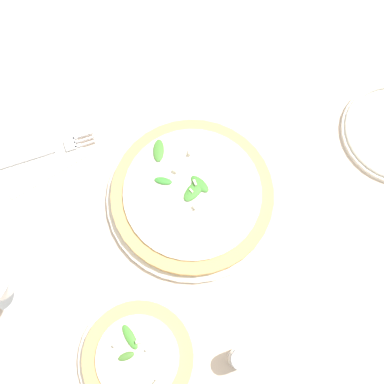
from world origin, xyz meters
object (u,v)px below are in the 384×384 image
Objects in this scene: fork at (41,153)px; shaker_pepper at (239,359)px; pizza_arugula_main at (192,194)px; pizza_personal_side at (139,357)px.

shaker_pepper is (0.16, -0.47, 0.03)m from fork.
pizza_arugula_main is 1.51× the size of fork.
pizza_arugula_main and pizza_personal_side have the same top height.
pizza_arugula_main is 4.50× the size of shaker_pepper.
pizza_personal_side is at bearing -80.50° from fork.
pizza_personal_side is (-0.19, -0.21, -0.00)m from pizza_arugula_main.
fork is (-0.03, 0.40, -0.01)m from pizza_personal_side.
pizza_personal_side is 2.85× the size of shaker_pepper.
shaker_pepper reaches higher than pizza_arugula_main.
pizza_arugula_main is 0.28m from shaker_pepper.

